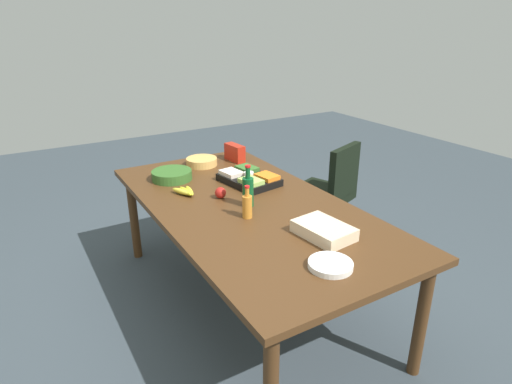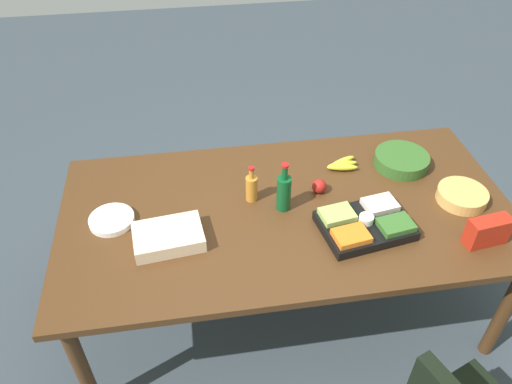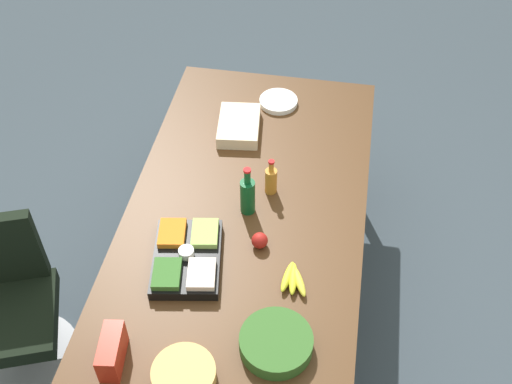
% 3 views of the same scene
% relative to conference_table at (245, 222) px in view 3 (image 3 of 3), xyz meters
% --- Properties ---
extents(ground_plane, '(10.00, 10.00, 0.00)m').
position_rel_conference_table_xyz_m(ground_plane, '(0.00, 0.00, -0.70)').
color(ground_plane, '#39434A').
extents(conference_table, '(2.28, 1.16, 0.77)m').
position_rel_conference_table_xyz_m(conference_table, '(0.00, 0.00, 0.00)').
color(conference_table, '#4C2E16').
rests_on(conference_table, ground).
extents(office_chair, '(0.62, 0.62, 0.90)m').
position_rel_conference_table_xyz_m(office_chair, '(0.52, -1.10, -0.36)').
color(office_chair, gray).
rests_on(office_chair, ground).
extents(wine_bottle, '(0.09, 0.09, 0.28)m').
position_rel_conference_table_xyz_m(wine_bottle, '(-0.02, 0.01, 0.17)').
color(wine_bottle, '#0F5025').
rests_on(wine_bottle, conference_table).
extents(sheet_cake, '(0.34, 0.25, 0.07)m').
position_rel_conference_table_xyz_m(sheet_cake, '(-0.60, -0.14, 0.10)').
color(sheet_cake, beige).
rests_on(sheet_cake, conference_table).
extents(paper_plate_stack, '(0.25, 0.25, 0.03)m').
position_rel_conference_table_xyz_m(paper_plate_stack, '(-0.87, 0.04, 0.08)').
color(paper_plate_stack, white).
rests_on(paper_plate_stack, conference_table).
extents(salad_bowl, '(0.31, 0.31, 0.07)m').
position_rel_conference_table_xyz_m(salad_bowl, '(0.70, 0.26, 0.10)').
color(salad_bowl, '#326024').
rests_on(salad_bowl, conference_table).
extents(chip_bowl, '(0.28, 0.28, 0.06)m').
position_rel_conference_table_xyz_m(chip_bowl, '(0.89, -0.07, 0.10)').
color(chip_bowl, '#DFAB58').
rests_on(chip_bowl, conference_table).
extents(apple_red, '(0.08, 0.08, 0.08)m').
position_rel_conference_table_xyz_m(apple_red, '(0.19, 0.10, 0.10)').
color(apple_red, '#AB1D17').
rests_on(apple_red, conference_table).
extents(dressing_bottle, '(0.08, 0.08, 0.21)m').
position_rel_conference_table_xyz_m(dressing_bottle, '(-0.17, 0.10, 0.14)').
color(dressing_bottle, orange).
rests_on(dressing_bottle, conference_table).
extents(veggie_tray, '(0.46, 0.36, 0.09)m').
position_rel_conference_table_xyz_m(veggie_tray, '(0.34, -0.20, 0.10)').
color(veggie_tray, black).
rests_on(veggie_tray, conference_table).
extents(chip_bag_red, '(0.21, 0.11, 0.14)m').
position_rel_conference_table_xyz_m(chip_bag_red, '(0.87, -0.37, 0.14)').
color(chip_bag_red, red).
rests_on(chip_bag_red, conference_table).
extents(banana_bunch, '(0.19, 0.13, 0.04)m').
position_rel_conference_table_xyz_m(banana_bunch, '(0.37, 0.28, 0.09)').
color(banana_bunch, yellow).
rests_on(banana_bunch, conference_table).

